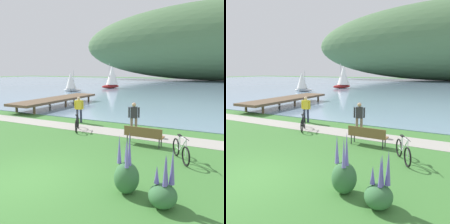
% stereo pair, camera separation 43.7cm
% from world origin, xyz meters
% --- Properties ---
extents(ground_plane, '(200.00, 200.00, 0.00)m').
position_xyz_m(ground_plane, '(0.00, 0.00, 0.00)').
color(ground_plane, '#3D7533').
extents(bay_water, '(180.00, 80.00, 0.04)m').
position_xyz_m(bay_water, '(0.00, 48.63, 0.02)').
color(bay_water, '#7A99B2').
rests_on(bay_water, ground).
extents(distant_hillside, '(91.27, 28.00, 24.15)m').
position_xyz_m(distant_hillside, '(0.33, 77.96, 12.12)').
color(distant_hillside, '#4C7047').
rests_on(distant_hillside, bay_water).
extents(shoreline_path, '(60.00, 1.50, 0.01)m').
position_xyz_m(shoreline_path, '(0.00, 6.49, 0.01)').
color(shoreline_path, '#A39E93').
rests_on(shoreline_path, ground).
extents(park_bench_near_camera, '(1.81, 0.51, 0.88)m').
position_xyz_m(park_bench_near_camera, '(2.18, 4.93, 0.52)').
color(park_bench_near_camera, brown).
rests_on(park_bench_near_camera, ground).
extents(bicycle_leaning_near_bench, '(0.91, 1.58, 1.01)m').
position_xyz_m(bicycle_leaning_near_bench, '(-2.14, 5.91, 0.40)').
color(bicycle_leaning_near_bench, black).
rests_on(bicycle_leaning_near_bench, ground).
extents(bicycle_beside_path, '(0.95, 1.56, 1.01)m').
position_xyz_m(bicycle_beside_path, '(4.06, 3.81, 0.40)').
color(bicycle_beside_path, black).
rests_on(bicycle_beside_path, ground).
extents(person_at_shoreline, '(0.58, 0.33, 1.71)m').
position_xyz_m(person_at_shoreline, '(-3.19, 7.67, 0.98)').
color(person_at_shoreline, '#282D47').
rests_on(person_at_shoreline, ground).
extents(person_on_the_grass, '(0.57, 0.35, 1.71)m').
position_xyz_m(person_on_the_grass, '(1.05, 6.62, 0.98)').
color(person_on_the_grass, '#72604C').
rests_on(person_on_the_grass, ground).
extents(echium_bush_closest_to_camera, '(0.73, 0.73, 1.51)m').
position_xyz_m(echium_bush_closest_to_camera, '(4.26, 0.38, 0.40)').
color(echium_bush_closest_to_camera, '#386B3D').
rests_on(echium_bush_closest_to_camera, ground).
extents(echium_bush_beside_closest, '(0.71, 0.71, 1.78)m').
position_xyz_m(echium_bush_beside_closest, '(3.16, 0.64, 0.52)').
color(echium_bush_beside_closest, '#386B3D').
rests_on(echium_bush_beside_closest, ground).
extents(sailboat_nearest_to_shore, '(3.07, 3.91, 4.52)m').
position_xyz_m(sailboat_nearest_to_shore, '(-14.30, 34.89, 2.17)').
color(sailboat_nearest_to_shore, '#B22323').
rests_on(sailboat_nearest_to_shore, bay_water).
extents(sailboat_mid_bay, '(2.86, 2.20, 3.28)m').
position_xyz_m(sailboat_mid_bay, '(-16.95, 25.80, 1.58)').
color(sailboat_mid_bay, white).
rests_on(sailboat_mid_bay, bay_water).
extents(pier_dock, '(2.40, 10.00, 0.80)m').
position_xyz_m(pier_dock, '(-9.00, 12.63, 0.69)').
color(pier_dock, brown).
rests_on(pier_dock, ground).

